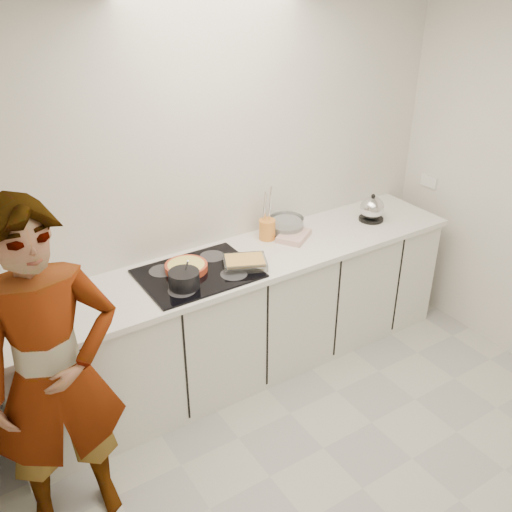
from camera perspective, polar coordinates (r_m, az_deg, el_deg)
floor at (r=3.57m, az=10.61°, el=-21.88°), size 3.60×3.20×0.00m
wall_back at (r=3.86m, az=-3.82°, el=6.73°), size 3.60×0.00×2.60m
base_cabinets at (r=4.02m, az=-1.18°, el=-6.24°), size 3.20×0.58×0.87m
countertop at (r=3.78m, az=-1.25°, el=-0.55°), size 3.24×0.64×0.04m
hob at (r=3.61m, az=-5.82°, el=-1.75°), size 0.72×0.54×0.01m
tart_dish at (r=3.63m, az=-6.99°, el=-1.09°), size 0.29×0.29×0.04m
saucepan at (r=3.44m, az=-7.20°, el=-2.33°), size 0.19×0.19×0.18m
baking_dish at (r=3.64m, az=-1.13°, el=-0.62°), size 0.33×0.30×0.05m
mixing_bowl at (r=4.11m, az=3.06°, el=3.04°), size 0.26×0.26×0.11m
tea_towel at (r=4.04m, az=3.79°, el=2.03°), size 0.31×0.29×0.04m
kettle at (r=4.38m, az=11.51°, el=4.61°), size 0.23×0.23×0.21m
utensil_crock at (r=4.01m, az=1.12°, el=2.68°), size 0.12×0.12×0.14m
cook at (r=2.94m, az=-19.58°, el=-11.37°), size 0.70×0.49×1.84m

